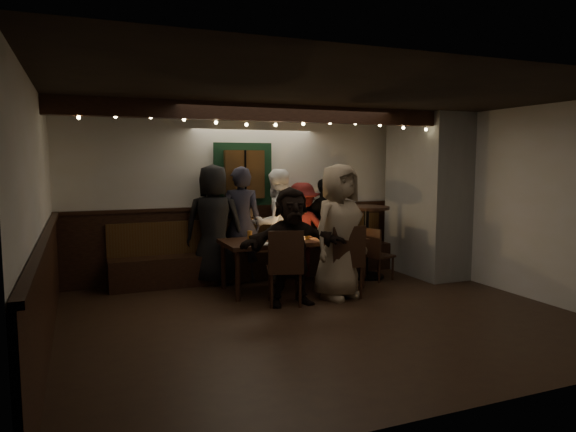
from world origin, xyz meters
name	(u,v)px	position (x,y,z in m)	size (l,w,h in m)	color
room	(344,213)	(1.07, 1.42, 1.07)	(6.02, 5.01, 2.62)	black
dining_table	(293,243)	(0.23, 1.40, 0.67)	(2.06, 0.88, 0.89)	black
chair_near_left	(285,263)	(-0.22, 0.59, 0.56)	(0.56, 0.56, 0.99)	black
chair_near_right	(346,257)	(0.69, 0.64, 0.56)	(0.52, 0.52, 1.00)	black
chair_end	(376,251)	(1.62, 1.38, 0.47)	(0.45, 0.45, 0.83)	black
high_top	(366,233)	(1.59, 1.63, 0.72)	(0.72, 0.72, 1.15)	black
person_a	(214,225)	(-0.77, 2.12, 0.91)	(0.89, 0.58, 1.81)	black
person_b	(241,224)	(-0.34, 2.13, 0.89)	(0.65, 0.43, 1.78)	#21212D
person_c	(276,224)	(0.25, 2.14, 0.87)	(0.84, 0.66, 1.74)	white
person_d	(302,230)	(0.68, 2.10, 0.76)	(0.98, 0.56, 1.52)	#521312
person_e	(325,226)	(1.13, 2.17, 0.79)	(0.93, 0.39, 1.58)	black
person_f	(291,246)	(-0.12, 0.62, 0.77)	(1.42, 0.45, 1.53)	black
person_g	(339,232)	(0.60, 0.69, 0.91)	(0.89, 0.58, 1.83)	gray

